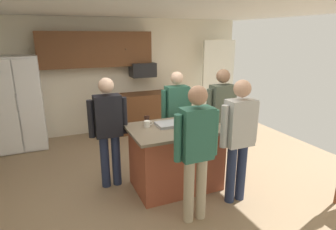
{
  "coord_description": "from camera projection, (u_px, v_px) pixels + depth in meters",
  "views": [
    {
      "loc": [
        -1.39,
        -3.66,
        2.23
      ],
      "look_at": [
        0.21,
        0.09,
        1.05
      ],
      "focal_mm": 29.7,
      "sensor_mm": 36.0,
      "label": 1
    }
  ],
  "objects": [
    {
      "name": "floor",
      "position": [
        158.0,
        182.0,
        4.38
      ],
      "size": [
        7.04,
        7.04,
        0.0
      ],
      "primitive_type": "plane",
      "color": "#937A5B",
      "rests_on": "ground"
    },
    {
      "name": "ceiling",
      "position": [
        156.0,
        6.0,
        3.66
      ],
      "size": [
        7.04,
        7.04,
        0.0
      ],
      "primitive_type": "plane",
      "color": "white"
    },
    {
      "name": "back_wall",
      "position": [
        114.0,
        76.0,
        6.49
      ],
      "size": [
        6.4,
        0.1,
        2.6
      ],
      "primitive_type": "cube",
      "color": "beige",
      "rests_on": "ground"
    },
    {
      "name": "french_door_window_panel",
      "position": [
        218.0,
        80.0,
        7.17
      ],
      "size": [
        0.9,
        0.06,
        2.0
      ],
      "primitive_type": "cube",
      "color": "white",
      "rests_on": "ground"
    },
    {
      "name": "cabinet_run_upper",
      "position": [
        96.0,
        49.0,
        5.99
      ],
      "size": [
        2.4,
        0.38,
        0.75
      ],
      "color": "brown"
    },
    {
      "name": "cabinet_run_lower",
      "position": [
        144.0,
        112.0,
        6.67
      ],
      "size": [
        1.8,
        0.63,
        0.9
      ],
      "color": "brown",
      "rests_on": "ground"
    },
    {
      "name": "refrigerator",
      "position": [
        20.0,
        103.0,
        5.47
      ],
      "size": [
        0.86,
        0.76,
        1.85
      ],
      "color": "white",
      "rests_on": "ground"
    },
    {
      "name": "microwave_over_range",
      "position": [
        143.0,
        70.0,
        6.41
      ],
      "size": [
        0.56,
        0.4,
        0.32
      ],
      "primitive_type": "cube",
      "color": "black"
    },
    {
      "name": "kitchen_island",
      "position": [
        176.0,
        157.0,
        4.14
      ],
      "size": [
        1.36,
        0.94,
        0.95
      ],
      "color": "#9E4C33",
      "rests_on": "ground"
    },
    {
      "name": "person_elder_center",
      "position": [
        177.0,
        112.0,
        4.82
      ],
      "size": [
        0.57,
        0.22,
        1.64
      ],
      "rotation": [
        0.0,
        0.0,
        -2.01
      ],
      "color": "#232D4C",
      "rests_on": "ground"
    },
    {
      "name": "person_guest_by_door",
      "position": [
        196.0,
        146.0,
        3.24
      ],
      "size": [
        0.57,
        0.22,
        1.7
      ],
      "rotation": [
        0.0,
        0.0,
        1.43
      ],
      "color": "tan",
      "rests_on": "ground"
    },
    {
      "name": "person_guest_left",
      "position": [
        239.0,
        134.0,
        3.64
      ],
      "size": [
        0.57,
        0.22,
        1.7
      ],
      "rotation": [
        0.0,
        0.0,
        2.3
      ],
      "color": "#232D4C",
      "rests_on": "ground"
    },
    {
      "name": "person_host_foreground",
      "position": [
        108.0,
        126.0,
        4.03
      ],
      "size": [
        0.57,
        0.22,
        1.66
      ],
      "rotation": [
        0.0,
        0.0,
        -0.43
      ],
      "color": "#232D4C",
      "rests_on": "ground"
    },
    {
      "name": "person_guest_right",
      "position": [
        221.0,
        112.0,
        4.62
      ],
      "size": [
        0.57,
        0.22,
        1.7
      ],
      "rotation": [
        0.0,
        0.0,
        -2.84
      ],
      "color": "tan",
      "rests_on": "ground"
    },
    {
      "name": "glass_stout_tall",
      "position": [
        198.0,
        126.0,
        3.83
      ],
      "size": [
        0.07,
        0.07,
        0.15
      ],
      "color": "black",
      "rests_on": "kitchen_island"
    },
    {
      "name": "tumbler_amber",
      "position": [
        191.0,
        119.0,
        4.18
      ],
      "size": [
        0.07,
        0.07,
        0.12
      ],
      "color": "black",
      "rests_on": "kitchen_island"
    },
    {
      "name": "glass_short_whisky",
      "position": [
        181.0,
        128.0,
        3.78
      ],
      "size": [
        0.07,
        0.07,
        0.13
      ],
      "color": "black",
      "rests_on": "kitchen_island"
    },
    {
      "name": "glass_dark_ale",
      "position": [
        147.0,
        120.0,
        4.11
      ],
      "size": [
        0.07,
        0.07,
        0.13
      ],
      "color": "black",
      "rests_on": "kitchen_island"
    },
    {
      "name": "mug_blue_stoneware",
      "position": [
        147.0,
        124.0,
        4.0
      ],
      "size": [
        0.13,
        0.09,
        0.09
      ],
      "color": "white",
      "rests_on": "kitchen_island"
    },
    {
      "name": "serving_tray",
      "position": [
        171.0,
        124.0,
        4.08
      ],
      "size": [
        0.44,
        0.3,
        0.04
      ],
      "color": "#B7B7BC",
      "rests_on": "kitchen_island"
    }
  ]
}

